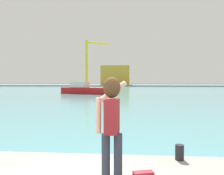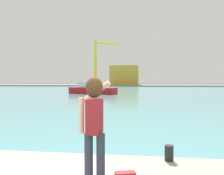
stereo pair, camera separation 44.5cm
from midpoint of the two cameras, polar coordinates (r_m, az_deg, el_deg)
The scene contains 8 objects.
ground_plane at distance 53.37m, azimuth 6.33°, elevation -0.68°, with size 220.00×220.00×0.00m, color #334751.
harbor_water at distance 55.37m, azimuth 6.37°, elevation -0.58°, with size 140.00×100.00×0.02m, color #599EA8.
far_shore_dock at distance 95.34m, azimuth 6.82°, elevation 0.52°, with size 140.00×20.00×0.41m, color gray.
person_photographer at distance 3.90m, azimuth -1.05°, elevation -7.41°, with size 0.53×0.56×1.74m.
harbor_bollard at distance 5.34m, azimuth 15.93°, elevation -14.91°, with size 0.18×0.18×0.32m, color black.
boat_moored at distance 39.37m, azimuth -4.65°, elevation -0.45°, with size 8.43×4.80×2.04m.
warehouse_left at distance 95.41m, azimuth 3.15°, elevation 2.92°, with size 11.03×8.99×7.57m, color gold.
port_crane at distance 92.61m, azimuth -3.27°, elevation 6.98°, with size 8.32×6.75×17.19m.
Camera 2 is at (1.25, -3.29, 2.27)m, focal length 38.14 mm.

